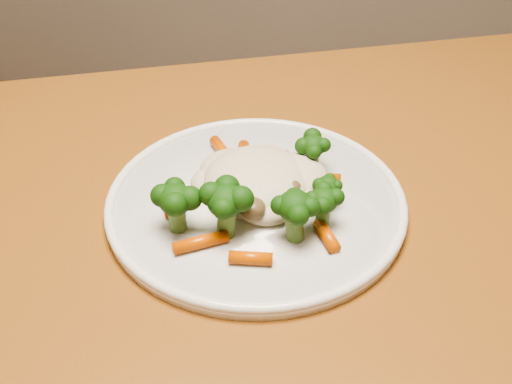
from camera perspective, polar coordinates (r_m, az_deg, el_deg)
dining_table at (r=0.67m, az=-4.09°, el=-12.10°), size 1.36×1.11×0.75m
plate at (r=0.64m, az=0.00°, el=-1.02°), size 0.30×0.30×0.01m
meal at (r=0.62m, az=0.22°, el=0.59°), size 0.19×0.19×0.05m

